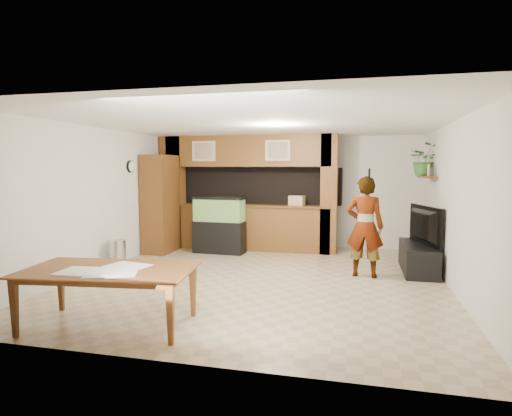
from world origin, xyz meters
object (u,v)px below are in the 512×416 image
(aquarium, at_px, (219,225))
(dining_table, at_px, (108,298))
(television, at_px, (419,225))
(pantry_cabinet, at_px, (160,204))
(person, at_px, (365,227))

(aquarium, xyz_separation_m, dining_table, (0.14, -4.52, -0.26))
(television, bearing_deg, aquarium, 61.66)
(pantry_cabinet, distance_m, television, 5.39)
(aquarium, height_order, person, person)
(aquarium, distance_m, person, 3.39)
(pantry_cabinet, relative_size, person, 1.24)
(aquarium, height_order, dining_table, aquarium)
(pantry_cabinet, distance_m, aquarium, 1.40)
(pantry_cabinet, xyz_separation_m, television, (5.35, -0.58, -0.23))
(pantry_cabinet, bearing_deg, person, -15.04)
(aquarium, bearing_deg, person, -20.71)
(aquarium, relative_size, television, 1.03)
(person, bearing_deg, pantry_cabinet, -9.40)
(aquarium, distance_m, dining_table, 4.53)
(person, bearing_deg, television, -142.42)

